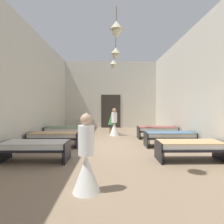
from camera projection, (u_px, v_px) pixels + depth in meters
The scene contains 11 objects.
ground_plane at pixel (112, 148), 7.41m from camera, with size 7.21×13.51×0.10m, color #8C755B.
room_shell at pixel (112, 88), 8.74m from camera, with size 7.01×13.11×4.83m.
bed_left_row_0 at pixel (35, 146), 5.47m from camera, with size 1.90×0.84×0.57m.
bed_right_row_0 at pixel (190, 146), 5.53m from camera, with size 1.90×0.84×0.57m.
bed_left_row_1 at pixel (54, 136), 7.36m from camera, with size 1.90×0.84×0.57m.
bed_right_row_1 at pixel (169, 135), 7.43m from camera, with size 1.90×0.84×0.57m.
bed_left_row_2 at pixel (66, 130), 9.26m from camera, with size 1.90×0.84×0.57m.
bed_right_row_2 at pixel (157, 129), 9.33m from camera, with size 1.90×0.84×0.57m.
nurse_near_aisle at pixel (114, 126), 10.15m from camera, with size 0.52×0.52×1.49m.
nurse_mid_aisle at pixel (86, 164), 3.52m from camera, with size 0.52×0.52×1.49m.
potted_plant at pixel (112, 120), 10.76m from camera, with size 0.46×0.46×1.32m.
Camera 1 is at (-0.11, -7.36, 1.62)m, focal length 30.33 mm.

